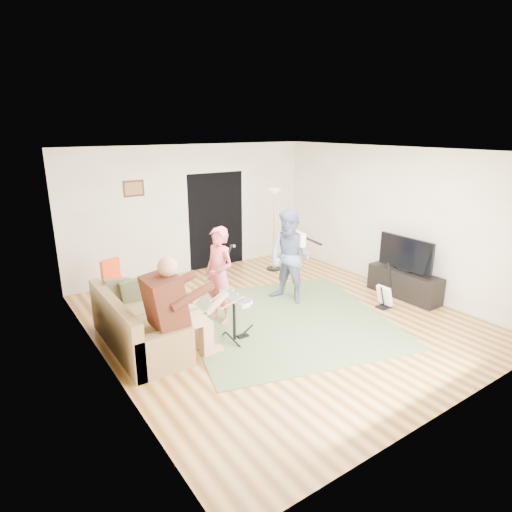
{
  "coord_description": "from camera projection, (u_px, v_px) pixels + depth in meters",
  "views": [
    {
      "loc": [
        -3.97,
        -5.15,
        3.05
      ],
      "look_at": [
        -0.23,
        0.3,
        1.04
      ],
      "focal_mm": 30.0,
      "sensor_mm": 36.0,
      "label": 1
    }
  ],
  "objects": [
    {
      "name": "walls",
      "position": [
        279.0,
        239.0,
        6.71
      ],
      "size": [
        5.5,
        6.0,
        2.7
      ],
      "primitive_type": null,
      "color": "white",
      "rests_on": "floor"
    },
    {
      "name": "dining_chair",
      "position": [
        118.0,
        292.0,
        7.38
      ],
      "size": [
        0.48,
        0.51,
        0.88
      ],
      "rotation": [
        0.0,
        0.0,
        0.38
      ],
      "color": "tan",
      "rests_on": "floor"
    },
    {
      "name": "window_blinds",
      "position": [
        94.0,
        252.0,
        5.32
      ],
      "size": [
        0.0,
        2.05,
        2.05
      ],
      "primitive_type": "plane",
      "rotation": [
        1.57,
        0.0,
        1.57
      ],
      "color": "#925E2D",
      "rests_on": "walls"
    },
    {
      "name": "picture_frame",
      "position": [
        134.0,
        188.0,
        8.23
      ],
      "size": [
        0.42,
        0.03,
        0.32
      ],
      "primitive_type": "cube",
      "color": "#3F2314",
      "rests_on": "walls"
    },
    {
      "name": "guitar_held",
      "position": [
        299.0,
        239.0,
        7.56
      ],
      "size": [
        0.21,
        0.61,
        0.26
      ],
      "primitive_type": null,
      "rotation": [
        0.0,
        0.0,
        -0.15
      ],
      "color": "white",
      "rests_on": "guitarist"
    },
    {
      "name": "guitar_spare",
      "position": [
        385.0,
        295.0,
        7.43
      ],
      "size": [
        0.29,
        0.26,
        0.81
      ],
      "color": "black",
      "rests_on": "floor"
    },
    {
      "name": "ceiling",
      "position": [
        280.0,
        151.0,
        6.32
      ],
      "size": [
        6.0,
        6.0,
        0.0
      ],
      "primitive_type": "plane",
      "rotation": [
        3.14,
        0.0,
        0.0
      ],
      "color": "white",
      "rests_on": "walls"
    },
    {
      "name": "microphone",
      "position": [
        230.0,
        250.0,
        6.77
      ],
      "size": [
        0.06,
        0.06,
        0.24
      ],
      "primitive_type": null,
      "color": "black",
      "rests_on": "singer"
    },
    {
      "name": "guitarist",
      "position": [
        290.0,
        257.0,
        7.54
      ],
      "size": [
        0.86,
        0.97,
        1.67
      ],
      "primitive_type": "imported",
      "rotation": [
        0.0,
        0.0,
        -1.24
      ],
      "color": "slate",
      "rests_on": "floor"
    },
    {
      "name": "drum_kit",
      "position": [
        234.0,
        321.0,
        6.27
      ],
      "size": [
        0.4,
        0.71,
        0.73
      ],
      "color": "black",
      "rests_on": "floor"
    },
    {
      "name": "tv_cabinet",
      "position": [
        404.0,
        284.0,
        7.92
      ],
      "size": [
        0.4,
        1.4,
        0.5
      ],
      "primitive_type": "cube",
      "color": "black",
      "rests_on": "floor"
    },
    {
      "name": "singer",
      "position": [
        219.0,
        275.0,
        6.77
      ],
      "size": [
        0.48,
        0.63,
        1.57
      ],
      "primitive_type": "imported",
      "rotation": [
        0.0,
        0.0,
        -1.37
      ],
      "color": "#DC5F6B",
      "rests_on": "floor"
    },
    {
      "name": "torchiere_lamp",
      "position": [
        274.0,
        215.0,
        9.16
      ],
      "size": [
        0.32,
        0.32,
        1.78
      ],
      "color": "black",
      "rests_on": "floor"
    },
    {
      "name": "area_rug",
      "position": [
        286.0,
        320.0,
        7.01
      ],
      "size": [
        3.86,
        3.9,
        0.02
      ],
      "primitive_type": "cube",
      "rotation": [
        0.0,
        0.0,
        -0.27
      ],
      "color": "#52683F",
      "rests_on": "floor"
    },
    {
      "name": "television",
      "position": [
        406.0,
        253.0,
        7.72
      ],
      "size": [
        0.06,
        1.11,
        0.6
      ],
      "primitive_type": "cube",
      "color": "black",
      "rests_on": "tv_cabinet"
    },
    {
      "name": "floor",
      "position": [
        278.0,
        318.0,
        7.1
      ],
      "size": [
        6.0,
        6.0,
        0.0
      ],
      "primitive_type": "plane",
      "color": "brown",
      "rests_on": "ground"
    },
    {
      "name": "sofa",
      "position": [
        134.0,
        330.0,
        6.1
      ],
      "size": [
        0.81,
        1.97,
        0.8
      ],
      "color": "olive",
      "rests_on": "floor"
    },
    {
      "name": "doorway",
      "position": [
        216.0,
        221.0,
        9.45
      ],
      "size": [
        2.1,
        0.0,
        2.1
      ],
      "primitive_type": "plane",
      "rotation": [
        1.57,
        0.0,
        0.0
      ],
      "color": "black",
      "rests_on": "walls"
    },
    {
      "name": "drummer",
      "position": [
        180.0,
        319.0,
        5.73
      ],
      "size": [
        0.95,
        0.53,
        1.47
      ],
      "color": "#532517",
      "rests_on": "sofa"
    }
  ]
}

